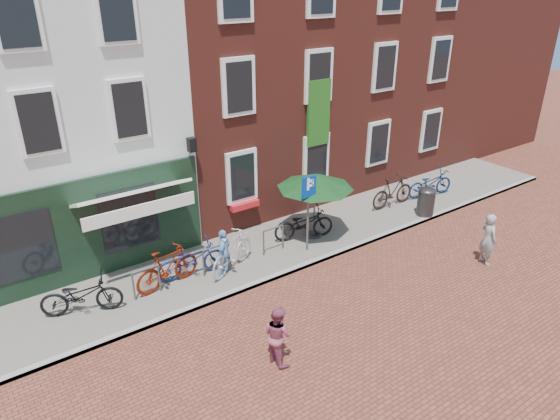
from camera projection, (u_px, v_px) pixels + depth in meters
ground at (283, 277)px, 14.18m from camera, size 80.00×80.00×0.00m
sidewalk at (281, 245)px, 15.79m from camera, size 24.00×3.00×0.10m
building_stucco at (9, 96)px, 14.85m from camera, size 8.00×8.00×9.00m
building_brick_mid at (217, 58)px, 18.28m from camera, size 6.00×8.00×10.00m
building_brick_right at (341, 46)px, 21.39m from camera, size 6.00×8.00×10.00m
filler_right at (439, 47)px, 24.99m from camera, size 7.00×8.00×9.00m
litter_bin at (426, 200)px, 17.41m from camera, size 0.60×0.60×1.09m
parking_sign at (308, 200)px, 14.68m from camera, size 0.50×0.08×2.43m
parasol at (315, 178)px, 15.37m from camera, size 2.40×2.40×2.24m
woman at (488, 239)px, 14.58m from camera, size 0.52×0.66×1.58m
boy at (278, 335)px, 10.82m from camera, size 0.59×0.73×1.42m
cafe_person at (224, 252)px, 13.91m from camera, size 0.81×0.80×1.37m
bicycle_0 at (81, 295)px, 12.33m from camera, size 2.08×1.35×1.03m
bicycle_1 at (167, 267)px, 13.38m from camera, size 1.96×0.84×1.14m
bicycle_2 at (192, 259)px, 13.88m from camera, size 2.04×0.95×1.03m
bicycle_3 at (232, 252)px, 14.15m from camera, size 1.95×1.31×1.14m
bicycle_4 at (304, 224)px, 15.86m from camera, size 2.08×1.23×1.03m
bicycle_5 at (393, 191)px, 18.07m from camera, size 1.92×0.59×1.14m
bicycle_6 at (430, 183)px, 18.93m from camera, size 2.05×1.02×1.03m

